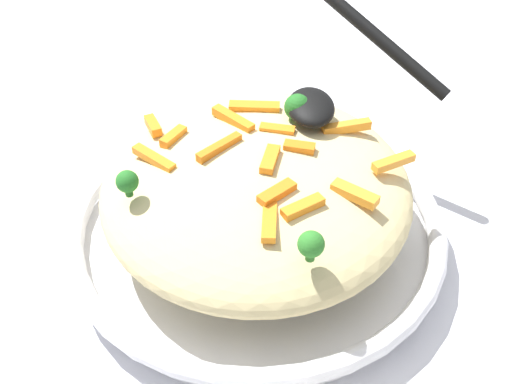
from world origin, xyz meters
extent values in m
plane|color=silver|center=(0.00, 0.00, 0.00)|extent=(2.40, 2.40, 0.00)
cylinder|color=silver|center=(0.00, 0.00, 0.01)|extent=(0.30, 0.30, 0.02)
torus|color=silver|center=(0.00, 0.00, 0.03)|extent=(0.33, 0.33, 0.02)
torus|color=black|center=(0.00, 0.00, 0.03)|extent=(0.32, 0.32, 0.00)
ellipsoid|color=#DBC689|center=(0.00, 0.00, 0.07)|extent=(0.27, 0.25, 0.07)
cube|color=orange|center=(-0.03, -0.07, 0.10)|extent=(0.03, 0.02, 0.01)
cube|color=orange|center=(0.01, 0.01, 0.11)|extent=(0.03, 0.02, 0.01)
cube|color=orange|center=(-0.01, -0.03, 0.11)|extent=(0.03, 0.04, 0.01)
cube|color=orange|center=(0.07, 0.01, 0.10)|extent=(0.04, 0.01, 0.01)
cube|color=orange|center=(-0.03, 0.02, 0.10)|extent=(0.02, 0.03, 0.01)
cube|color=orange|center=(-0.04, -0.09, 0.10)|extent=(0.03, 0.02, 0.01)
cube|color=orange|center=(-0.01, 0.03, 0.10)|extent=(0.02, 0.03, 0.01)
cube|color=orange|center=(-0.07, 0.00, 0.10)|extent=(0.01, 0.04, 0.01)
cube|color=orange|center=(0.05, 0.07, 0.10)|extent=(0.03, 0.04, 0.01)
cube|color=orange|center=(0.06, 0.03, 0.10)|extent=(0.03, 0.03, 0.01)
cube|color=orange|center=(0.00, -0.08, 0.10)|extent=(0.03, 0.04, 0.01)
cube|color=orange|center=(0.05, 0.01, 0.10)|extent=(0.03, 0.03, 0.01)
cube|color=orange|center=(-0.04, -0.02, 0.10)|extent=(0.04, 0.04, 0.01)
cube|color=orange|center=(0.01, 0.11, 0.10)|extent=(0.02, 0.04, 0.01)
cube|color=orange|center=(-0.04, 0.08, 0.10)|extent=(0.02, 0.04, 0.01)
cylinder|color=#205B1C|center=(0.04, -0.10, 0.10)|extent=(0.01, 0.01, 0.01)
sphere|color=#236B23|center=(0.04, -0.10, 0.11)|extent=(0.02, 0.02, 0.02)
cylinder|color=#205B1C|center=(-0.05, 0.04, 0.10)|extent=(0.01, 0.01, 0.01)
sphere|color=#236B23|center=(-0.05, 0.04, 0.11)|extent=(0.02, 0.02, 0.02)
cylinder|color=#296820|center=(0.11, 0.03, 0.10)|extent=(0.01, 0.01, 0.01)
sphere|color=#2D7A28|center=(0.11, 0.03, 0.11)|extent=(0.02, 0.02, 0.02)
ellipsoid|color=black|center=(-0.05, 0.05, 0.11)|extent=(0.06, 0.04, 0.02)
cylinder|color=black|center=(-0.12, 0.10, 0.15)|extent=(0.12, 0.14, 0.09)
camera|label=1|loc=(0.39, -0.01, 0.41)|focal=44.65mm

